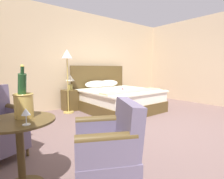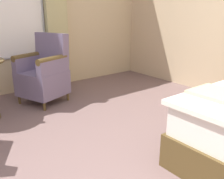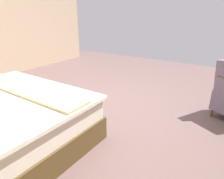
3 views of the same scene
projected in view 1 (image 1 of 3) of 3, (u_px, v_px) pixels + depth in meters
ground_plane at (158, 129)px, 3.45m from camera, size 8.09×8.09×0.00m
wall_headboard_side at (84, 60)px, 5.57m from camera, size 6.71×0.12×2.91m
bed at (117, 98)px, 5.06m from camera, size 1.98×2.06×1.28m
nightstand at (71, 100)px, 5.01m from camera, size 0.45×0.41×0.59m
bedside_lamp at (70, 79)px, 4.94m from camera, size 0.25×0.25×0.43m
floor_lamp_brass at (67, 62)px, 4.58m from camera, size 0.29×0.29×1.69m
side_table_round at (20, 149)px, 1.67m from camera, size 0.66×0.66×0.71m
champagne_bucket at (23, 101)px, 1.70m from camera, size 0.19×0.19×0.51m
wine_glass_near_edge at (26, 113)px, 1.47m from camera, size 0.08×0.08×0.14m
armchair_facing_bed at (109, 153)px, 1.63m from camera, size 0.76×0.77×0.89m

